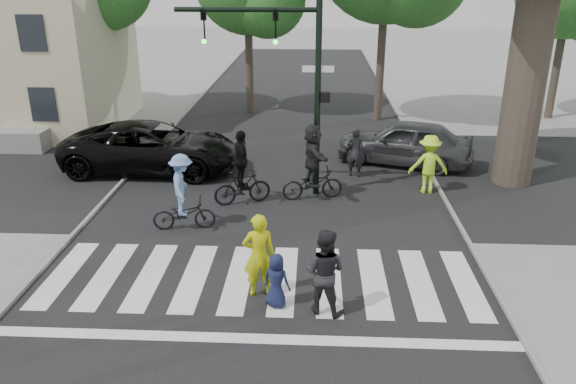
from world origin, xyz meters
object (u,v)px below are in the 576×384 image
(pedestrian_adult, at_px, (324,272))
(cyclist_left, at_px, (183,198))
(cyclist_mid, at_px, (242,174))
(pedestrian_child, at_px, (276,281))
(cyclist_right, at_px, (313,166))
(car_grey, at_px, (405,142))
(pedestrian_woman, at_px, (259,255))
(traffic_signal, at_px, (288,65))
(car_suv, at_px, (152,147))

(pedestrian_adult, relative_size, cyclist_left, 0.87)
(cyclist_mid, bearing_deg, pedestrian_child, -75.70)
(cyclist_right, height_order, car_grey, cyclist_right)
(pedestrian_woman, bearing_deg, cyclist_right, -112.30)
(traffic_signal, height_order, car_suv, traffic_signal)
(cyclist_right, bearing_deg, pedestrian_adult, -87.36)
(pedestrian_woman, height_order, cyclist_left, cyclist_left)
(cyclist_left, height_order, cyclist_right, cyclist_right)
(cyclist_mid, bearing_deg, car_grey, 36.62)
(cyclist_mid, height_order, car_suv, cyclist_mid)
(cyclist_mid, bearing_deg, pedestrian_woman, -78.81)
(car_suv, bearing_deg, cyclist_left, -154.31)
(pedestrian_child, relative_size, cyclist_right, 0.51)
(traffic_signal, distance_m, cyclist_mid, 3.38)
(pedestrian_child, bearing_deg, pedestrian_woman, -24.84)
(pedestrian_adult, xyz_separation_m, cyclist_left, (-3.64, 3.69, -0.00))
(pedestrian_woman, relative_size, car_suv, 0.31)
(pedestrian_woman, height_order, pedestrian_adult, pedestrian_woman)
(cyclist_right, relative_size, car_suv, 0.39)
(traffic_signal, height_order, cyclist_left, traffic_signal)
(traffic_signal, xyz_separation_m, pedestrian_child, (0.06, -6.25, -3.32))
(pedestrian_child, distance_m, cyclist_right, 5.88)
(car_suv, bearing_deg, pedestrian_child, -148.38)
(traffic_signal, bearing_deg, pedestrian_child, -89.43)
(car_grey, bearing_deg, car_suv, -64.03)
(traffic_signal, distance_m, pedestrian_child, 7.08)
(pedestrian_woman, xyz_separation_m, pedestrian_adult, (1.34, -0.56, -0.03))
(pedestrian_child, bearing_deg, traffic_signal, -67.34)
(cyclist_mid, height_order, car_grey, cyclist_mid)
(cyclist_mid, distance_m, car_grey, 6.54)
(cyclist_left, bearing_deg, car_suv, 114.45)
(traffic_signal, bearing_deg, cyclist_left, -134.11)
(pedestrian_adult, bearing_deg, car_grey, -88.16)
(cyclist_left, bearing_deg, pedestrian_woman, -53.74)
(pedestrian_woman, distance_m, car_grey, 9.83)
(pedestrian_child, distance_m, cyclist_left, 4.46)
(traffic_signal, distance_m, pedestrian_adult, 7.14)
(cyclist_mid, bearing_deg, traffic_signal, 34.23)
(pedestrian_child, xyz_separation_m, cyclist_mid, (-1.37, 5.36, 0.32))
(pedestrian_woman, bearing_deg, pedestrian_adult, 146.11)
(car_suv, relative_size, car_grey, 1.27)
(pedestrian_woman, relative_size, car_grey, 0.40)
(traffic_signal, distance_m, cyclist_left, 4.82)
(pedestrian_woman, relative_size, cyclist_left, 0.90)
(cyclist_left, distance_m, car_suv, 5.05)
(pedestrian_adult, xyz_separation_m, cyclist_mid, (-2.32, 5.51, 0.01))
(pedestrian_child, distance_m, car_suv, 9.44)
(pedestrian_child, relative_size, car_suv, 0.20)
(pedestrian_child, xyz_separation_m, pedestrian_adult, (0.95, -0.15, 0.32))
(cyclist_left, xyz_separation_m, car_suv, (-2.09, 4.59, -0.07))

